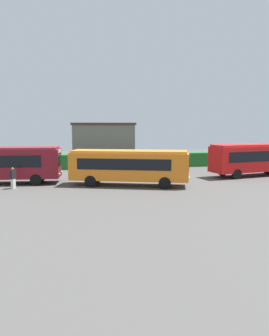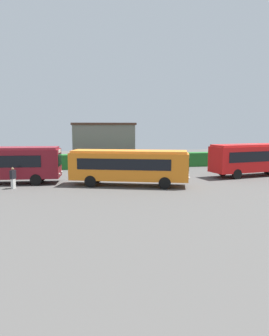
{
  "view_description": "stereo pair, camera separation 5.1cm",
  "coord_description": "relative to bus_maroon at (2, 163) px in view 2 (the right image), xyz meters",
  "views": [
    {
      "loc": [
        -5.19,
        -27.49,
        5.11
      ],
      "look_at": [
        0.25,
        1.35,
        1.27
      ],
      "focal_mm": 33.93,
      "sensor_mm": 36.0,
      "label": 1
    },
    {
      "loc": [
        -5.14,
        -27.5,
        5.11
      ],
      "look_at": [
        0.25,
        1.35,
        1.27
      ],
      "focal_mm": 33.93,
      "sensor_mm": 36.0,
      "label": 2
    }
  ],
  "objects": [
    {
      "name": "ground_plane",
      "position": [
        11.62,
        -2.33,
        -1.89
      ],
      "size": [
        80.16,
        80.16,
        0.0
      ],
      "primitive_type": "plane",
      "color": "#514F4C"
    },
    {
      "name": "bus_maroon",
      "position": [
        0.0,
        0.0,
        0.0
      ],
      "size": [
        10.41,
        3.43,
        3.29
      ],
      "rotation": [
        0.0,
        0.0,
        -0.09
      ],
      "color": "maroon",
      "rests_on": "ground_plane"
    },
    {
      "name": "bus_orange",
      "position": [
        11.01,
        -2.99,
        -0.11
      ],
      "size": [
        10.39,
        5.48,
        3.08
      ],
      "rotation": [
        0.0,
        0.0,
        -0.32
      ],
      "color": "orange",
      "rests_on": "ground_plane"
    },
    {
      "name": "bus_red",
      "position": [
        24.6,
        0.05,
        0.01
      ],
      "size": [
        9.76,
        4.13,
        3.32
      ],
      "rotation": [
        0.0,
        0.0,
        0.18
      ],
      "color": "red",
      "rests_on": "ground_plane"
    },
    {
      "name": "person_left",
      "position": [
        1.34,
        -2.54,
        -0.96
      ],
      "size": [
        0.48,
        0.56,
        1.77
      ],
      "rotation": [
        0.0,
        0.0,
        5.75
      ],
      "color": "silver",
      "rests_on": "ground_plane"
    },
    {
      "name": "person_center",
      "position": [
        23.12,
        3.82,
        -0.98
      ],
      "size": [
        0.31,
        0.42,
        1.72
      ],
      "rotation": [
        0.0,
        0.0,
        3.26
      ],
      "color": "maroon",
      "rests_on": "ground_plane"
    },
    {
      "name": "person_right",
      "position": [
        27.16,
        3.46,
        -0.87
      ],
      "size": [
        0.52,
        0.54,
        1.93
      ],
      "rotation": [
        0.0,
        0.0,
        0.7
      ],
      "color": "silver",
      "rests_on": "ground_plane"
    },
    {
      "name": "hedge_row",
      "position": [
        11.62,
        9.13,
        -1.02
      ],
      "size": [
        52.08,
        1.7,
        1.75
      ],
      "primitive_type": "cube",
      "color": "#206426",
      "rests_on": "ground_plane"
    },
    {
      "name": "depot_building",
      "position": [
        10.3,
        15.55,
        0.93
      ],
      "size": [
        8.76,
        5.99,
        5.62
      ],
      "color": "slate",
      "rests_on": "ground_plane"
    }
  ]
}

